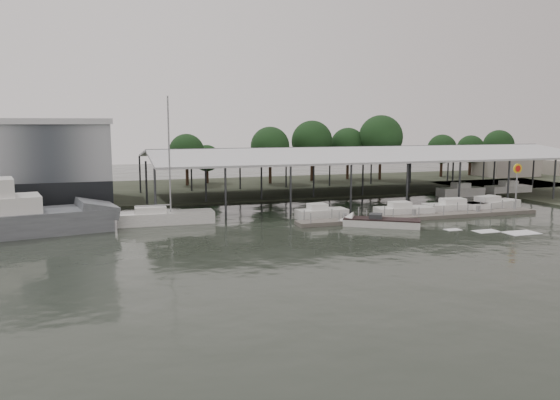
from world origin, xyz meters
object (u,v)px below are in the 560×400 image
object	(u,v)px
shell_fuel_sign	(517,178)
white_sailboat	(164,217)
speedboat_underway	(375,222)
grey_trawler	(3,219)

from	to	relation	value
shell_fuel_sign	white_sailboat	xyz separation A→B (m)	(-38.26, 5.45, -3.28)
white_sailboat	speedboat_underway	size ratio (longest dim) A/B	0.76
speedboat_underway	white_sailboat	bearing A→B (deg)	10.69
grey_trawler	shell_fuel_sign	bearing A→B (deg)	-15.07
shell_fuel_sign	speedboat_underway	world-z (taller)	shell_fuel_sign
speedboat_underway	grey_trawler	bearing A→B (deg)	22.39
shell_fuel_sign	grey_trawler	size ratio (longest dim) A/B	0.28
grey_trawler	white_sailboat	size ratio (longest dim) A/B	1.54
shell_fuel_sign	white_sailboat	world-z (taller)	white_sailboat
shell_fuel_sign	grey_trawler	bearing A→B (deg)	175.97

